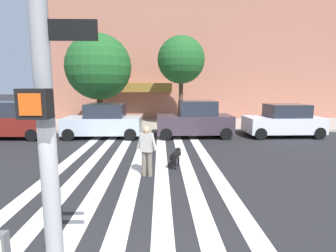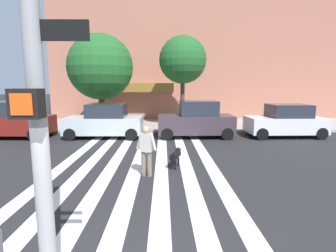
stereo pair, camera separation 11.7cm
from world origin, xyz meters
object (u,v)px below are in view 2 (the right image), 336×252
at_px(pedestrian_dog_walker, 146,148).
at_px(parked_car_third_in_line, 196,120).
at_px(dog_on_leash, 176,155).
at_px(street_tree_middle, 183,60).
at_px(parked_car_near_curb, 12,121).
at_px(parked_car_behind_first, 105,122).
at_px(parked_car_fourth_in_line, 286,121).
at_px(street_tree_nearest, 100,67).
at_px(traffic_light_pole, 29,21).
at_px(pedestrian_bystander, 287,114).

bearing_deg(pedestrian_dog_walker, parked_car_third_in_line, 69.89).
relative_size(parked_car_third_in_line, pedestrian_dog_walker, 2.57).
distance_m(pedestrian_dog_walker, dog_on_leash, 1.42).
height_order(parked_car_third_in_line, dog_on_leash, parked_car_third_in_line).
bearing_deg(street_tree_middle, parked_car_near_curb, -160.87).
xyz_separation_m(parked_car_behind_first, dog_on_leash, (3.73, -5.66, -0.46)).
xyz_separation_m(parked_car_fourth_in_line, street_tree_nearest, (-11.04, 2.72, 3.20)).
distance_m(traffic_light_pole, parked_car_behind_first, 12.66).
xyz_separation_m(parked_car_near_curb, dog_on_leash, (8.95, -5.66, -0.52)).
relative_size(parked_car_near_curb, parked_car_behind_first, 1.05).
relative_size(parked_car_fourth_in_line, pedestrian_dog_walker, 2.59).
bearing_deg(pedestrian_bystander, street_tree_middle, 169.83).
height_order(parked_car_third_in_line, parked_car_fourth_in_line, parked_car_third_in_line).
distance_m(parked_car_fourth_in_line, dog_on_leash, 8.66).
xyz_separation_m(parked_car_behind_first, parked_car_third_in_line, (5.15, 0.00, 0.06)).
height_order(parked_car_behind_first, street_tree_middle, street_tree_middle).
height_order(parked_car_third_in_line, pedestrian_dog_walker, parked_car_third_in_line).
xyz_separation_m(parked_car_near_curb, parked_car_fourth_in_line, (15.49, 0.00, -0.08)).
height_order(traffic_light_pole, pedestrian_bystander, traffic_light_pole).
height_order(parked_car_near_curb, pedestrian_bystander, parked_car_near_curb).
xyz_separation_m(traffic_light_pole, pedestrian_bystander, (9.34, 14.41, -2.44)).
distance_m(traffic_light_pole, dog_on_leash, 7.44).
distance_m(parked_car_behind_first, pedestrian_dog_walker, 7.11).
distance_m(traffic_light_pole, parked_car_fourth_in_line, 14.97).
distance_m(parked_car_near_curb, dog_on_leash, 10.60).
bearing_deg(pedestrian_dog_walker, street_tree_middle, 79.42).
bearing_deg(parked_car_fourth_in_line, street_tree_nearest, 166.16).
bearing_deg(street_tree_middle, street_tree_nearest, -172.75).
height_order(traffic_light_pole, street_tree_middle, street_tree_middle).
bearing_deg(street_tree_middle, parked_car_third_in_line, -80.97).
relative_size(parked_car_behind_first, pedestrian_bystander, 2.60).
bearing_deg(pedestrian_dog_walker, traffic_light_pole, -97.26).
height_order(traffic_light_pole, parked_car_behind_first, traffic_light_pole).
relative_size(parked_car_behind_first, parked_car_fourth_in_line, 1.00).
bearing_deg(street_tree_middle, parked_car_behind_first, -143.53).
xyz_separation_m(dog_on_leash, pedestrian_bystander, (7.63, 7.85, 0.63)).
relative_size(street_tree_middle, pedestrian_bystander, 3.70).
xyz_separation_m(parked_car_near_curb, street_tree_middle, (9.83, 3.41, 3.64)).
bearing_deg(pedestrian_bystander, pedestrian_dog_walker, -134.54).
distance_m(parked_car_fourth_in_line, street_tree_middle, 7.58).
height_order(street_tree_nearest, street_tree_middle, street_tree_middle).
bearing_deg(pedestrian_bystander, dog_on_leash, -134.18).
distance_m(traffic_light_pole, parked_car_near_curb, 14.43).
bearing_deg(parked_car_third_in_line, parked_car_behind_first, -179.99).
height_order(parked_car_behind_first, street_tree_nearest, street_tree_nearest).
bearing_deg(dog_on_leash, pedestrian_dog_walker, -137.46).
relative_size(traffic_light_pole, pedestrian_bystander, 3.54).
height_order(parked_car_third_in_line, pedestrian_bystander, parked_car_third_in_line).
relative_size(pedestrian_dog_walker, pedestrian_bystander, 1.00).
height_order(traffic_light_pole, street_tree_nearest, street_tree_nearest).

